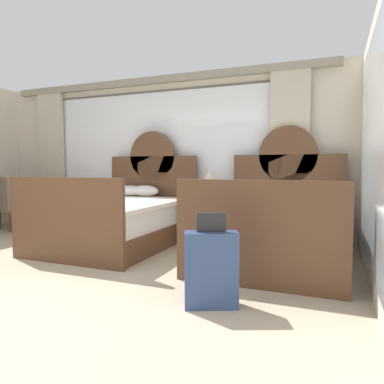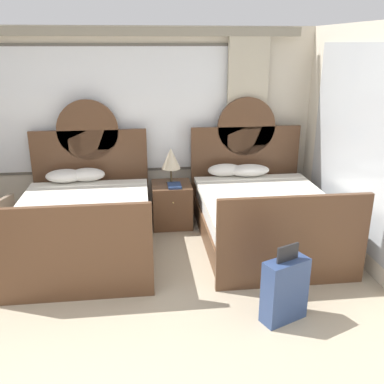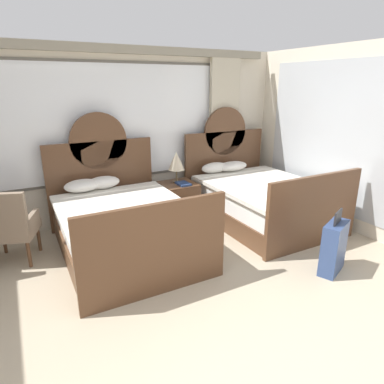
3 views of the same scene
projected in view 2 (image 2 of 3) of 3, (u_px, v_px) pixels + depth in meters
name	position (u px, v px, depth m)	size (l,w,h in m)	color
wall_back_window	(88.00, 121.00, 6.07)	(6.51, 0.22, 2.70)	beige
bed_near_window	(84.00, 222.00, 5.29)	(1.62, 2.23, 1.75)	brown
bed_near_mirror	(262.00, 214.00, 5.54)	(1.62, 2.23, 1.75)	brown
nightstand_between_beds	(172.00, 204.00, 6.06)	(0.55, 0.57, 0.61)	brown
table_lamp_on_nightstand	(171.00, 159.00, 5.91)	(0.27, 0.27, 0.50)	brown
book_on_nightstand	(174.00, 186.00, 5.86)	(0.18, 0.26, 0.03)	navy
suitcase_on_floor	(285.00, 290.00, 3.95)	(0.47, 0.34, 0.77)	navy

